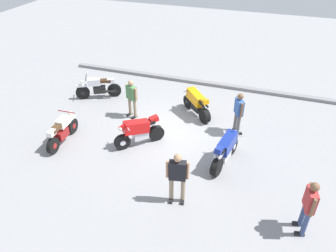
% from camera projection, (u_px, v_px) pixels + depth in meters
% --- Properties ---
extents(ground_plane, '(40.00, 40.00, 0.00)m').
position_uv_depth(ground_plane, '(172.00, 132.00, 12.82)').
color(ground_plane, gray).
extents(curb_edge, '(14.00, 0.30, 0.15)m').
position_uv_depth(curb_edge, '(200.00, 82.00, 16.41)').
color(curb_edge, gray).
rests_on(curb_edge, ground).
extents(motorcycle_silver_cruiser, '(1.89, 1.11, 1.09)m').
position_uv_depth(motorcycle_silver_cruiser, '(98.00, 88.00, 14.92)').
color(motorcycle_silver_cruiser, black).
rests_on(motorcycle_silver_cruiser, ground).
extents(motorcycle_blue_sportbike, '(0.79, 1.94, 1.14)m').
position_uv_depth(motorcycle_blue_sportbike, '(226.00, 149.00, 10.90)').
color(motorcycle_blue_sportbike, black).
rests_on(motorcycle_blue_sportbike, ground).
extents(motorcycle_orange_sportbike, '(1.54, 1.49, 1.14)m').
position_uv_depth(motorcycle_orange_sportbike, '(196.00, 102.00, 13.60)').
color(motorcycle_orange_sportbike, black).
rests_on(motorcycle_orange_sportbike, ground).
extents(motorcycle_red_sportbike, '(1.52, 1.51, 1.14)m').
position_uv_depth(motorcycle_red_sportbike, '(139.00, 131.00, 11.82)').
color(motorcycle_red_sportbike, black).
rests_on(motorcycle_red_sportbike, ground).
extents(motorcycle_cream_vintage, '(0.70, 1.96, 1.07)m').
position_uv_depth(motorcycle_cream_vintage, '(62.00, 131.00, 11.99)').
color(motorcycle_cream_vintage, black).
rests_on(motorcycle_cream_vintage, ground).
extents(person_in_black_shirt, '(0.68, 0.39, 1.76)m').
position_uv_depth(person_in_black_shirt, '(177.00, 175.00, 9.21)').
color(person_in_black_shirt, gray).
rests_on(person_in_black_shirt, ground).
extents(person_in_green_shirt, '(0.62, 0.47, 1.68)m').
position_uv_depth(person_in_green_shirt, '(132.00, 96.00, 13.29)').
color(person_in_green_shirt, gray).
rests_on(person_in_green_shirt, ground).
extents(person_in_blue_shirt, '(0.48, 0.63, 1.72)m').
position_uv_depth(person_in_blue_shirt, '(239.00, 111.00, 12.25)').
color(person_in_blue_shirt, '#59595B').
rests_on(person_in_blue_shirt, ground).
extents(person_in_red_shirt, '(0.37, 0.67, 1.74)m').
position_uv_depth(person_in_red_shirt, '(309.00, 204.00, 8.30)').
color(person_in_red_shirt, '#384772').
rests_on(person_in_red_shirt, ground).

